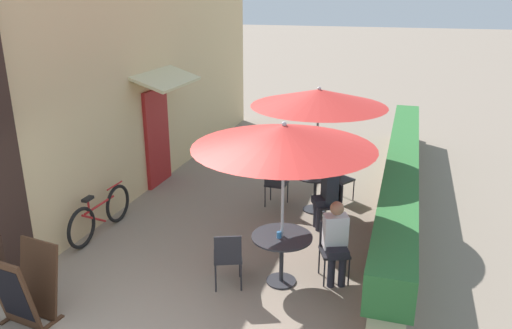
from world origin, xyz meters
name	(u,v)px	position (x,y,z in m)	size (l,w,h in m)	color
cafe_facade_wall	(157,86)	(-2.54, 5.32, 2.09)	(0.98, 10.91, 4.20)	#D6B784
planter_hedge	(401,177)	(2.75, 5.35, 0.54)	(0.60, 9.91, 1.01)	tan
patio_table_near	(282,247)	(1.21, 1.79, 0.57)	(0.88, 0.88, 0.75)	#28282D
patio_umbrella_near	(284,136)	(1.21, 1.79, 2.23)	(2.49, 2.49, 2.43)	#B7B7BC
cafe_chair_near_left	(334,246)	(1.90, 2.15, 0.52)	(0.52, 0.52, 0.87)	#232328
seated_patron_near_left	(336,239)	(1.94, 2.05, 0.69)	(0.45, 0.49, 1.25)	#23232D
cafe_chair_near_right	(228,255)	(0.52, 1.43, 0.52)	(0.52, 0.52, 0.87)	#232328
coffee_cup_near	(279,235)	(1.18, 1.73, 0.79)	(0.07, 0.07, 0.09)	teal
patio_table_mid	(315,183)	(1.19, 4.46, 0.57)	(0.88, 0.88, 0.75)	#28282D
patio_umbrella_mid	(319,98)	(1.19, 4.46, 2.23)	(2.49, 2.49, 2.43)	#B7B7BC
cafe_chair_mid_left	(275,182)	(0.41, 4.41, 0.52)	(0.42, 0.42, 0.87)	#232328
cafe_chair_mid_right	(332,201)	(1.62, 3.80, 0.52)	(0.54, 0.54, 0.87)	#232328
seated_patron_mid_right	(326,192)	(1.52, 3.75, 0.69)	(0.50, 0.47, 1.25)	#23232D
cafe_chair_mid_back	(339,175)	(1.54, 5.15, 0.52)	(0.55, 0.55, 0.87)	#232328
coffee_cup_mid	(314,173)	(1.18, 4.37, 0.79)	(0.07, 0.07, 0.09)	#B73D3D
bicycle_leaning	(100,214)	(-2.20, 2.36, 0.37)	(0.11, 1.76, 0.80)	black
menu_board	(26,287)	(-1.65, -0.06, 0.51)	(0.71, 0.71, 1.03)	#422819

